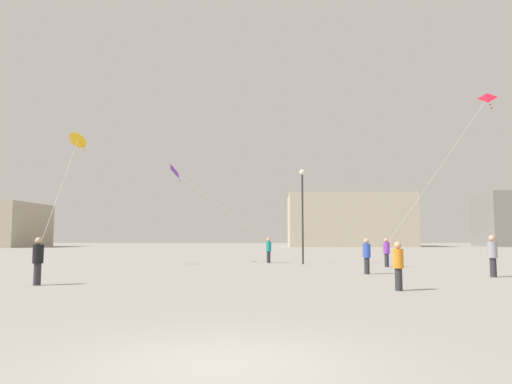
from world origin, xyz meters
The scene contains 12 objects.
ground_plane centered at (0.00, 0.00, 0.00)m, with size 300.00×300.00×0.00m, color gray.
person_in_orange centered at (5.00, 9.31, 0.89)m, with size 0.35×0.35×1.62m.
person_in_teal centered at (0.79, 26.61, 0.95)m, with size 0.38×0.38×1.73m.
person_in_grey centered at (10.71, 14.86, 1.02)m, with size 0.40×0.40×1.86m.
person_in_blue centered at (5.46, 16.51, 0.94)m, with size 0.37×0.37×1.71m.
person_in_purple centered at (7.84, 22.21, 0.94)m, with size 0.37×0.37×1.72m.
person_in_black centered at (-7.81, 10.82, 0.96)m, with size 0.38×0.38×1.76m.
kite_amber_diamond centered at (-11.06, 22.24, 7.77)m, with size 4.00×12.17×7.00m.
kite_crimson_delta centered at (15.12, 24.57, 10.61)m, with size 8.07×2.77×10.02m.
kite_violet_delta centered at (-5.69, 26.56, 6.34)m, with size 6.91×1.44×5.54m.
building_centre_hall centered at (17.00, 88.87, 5.07)m, with size 23.91×15.21×10.15m.
lamppost_west centered at (3.05, 25.12, 4.09)m, with size 0.36×0.36×6.30m.
Camera 1 is at (0.61, -6.83, 1.75)m, focal length 33.63 mm.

